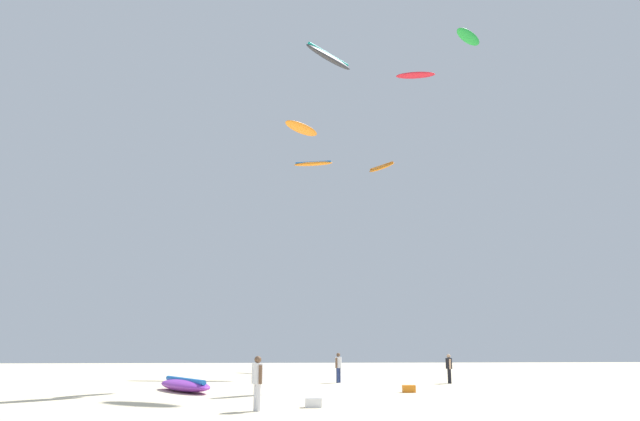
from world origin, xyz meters
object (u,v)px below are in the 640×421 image
at_px(person_left, 338,365).
at_px(kite_aloft_5, 468,37).
at_px(kite_aloft_1, 313,164).
at_px(kite_aloft_4, 381,167).
at_px(person_foreground, 258,379).
at_px(person_midground, 449,366).
at_px(gear_bag, 313,403).
at_px(kite_aloft_0, 329,57).
at_px(kite_grounded_near, 185,385).
at_px(kite_aloft_6, 416,75).
at_px(kite_aloft_2, 302,128).
at_px(cooler_box, 409,389).

bearing_deg(person_left, kite_aloft_5, -133.23).
xyz_separation_m(kite_aloft_1, kite_aloft_4, (7.28, 10.70, 3.07)).
bearing_deg(person_foreground, person_midground, 28.45).
relative_size(gear_bag, kite_aloft_4, 0.16).
bearing_deg(kite_aloft_0, kite_aloft_5, 16.12).
bearing_deg(kite_grounded_near, gear_bag, -53.93).
relative_size(kite_aloft_4, kite_aloft_6, 0.95).
bearing_deg(kite_aloft_2, kite_aloft_0, -4.82).
distance_m(gear_bag, kite_aloft_6, 39.30).
height_order(person_foreground, gear_bag, person_foreground).
xyz_separation_m(person_left, gear_bag, (-2.21, -13.69, -0.81)).
distance_m(kite_grounded_near, kite_aloft_2, 16.24).
relative_size(person_left, gear_bag, 2.95).
height_order(person_left, kite_aloft_5, kite_aloft_5).
height_order(kite_grounded_near, kite_aloft_1, kite_aloft_1).
bearing_deg(kite_aloft_6, kite_grounded_near, -128.62).
relative_size(person_left, kite_aloft_1, 0.52).
bearing_deg(kite_aloft_0, person_foreground, -104.62).
xyz_separation_m(person_midground, kite_aloft_0, (-6.71, -0.26, 18.43)).
bearing_deg(kite_aloft_4, kite_aloft_2, -111.53).
bearing_deg(cooler_box, kite_aloft_2, 127.29).
distance_m(kite_aloft_4, kite_aloft_5, 19.67).
bearing_deg(cooler_box, person_foreground, -131.55).
bearing_deg(person_midground, person_left, -11.62).
height_order(kite_aloft_1, kite_aloft_6, kite_aloft_6).
bearing_deg(gear_bag, kite_grounded_near, 126.07).
distance_m(kite_aloft_2, kite_aloft_6, 21.69).
height_order(kite_aloft_0, kite_aloft_4, kite_aloft_0).
bearing_deg(kite_grounded_near, cooler_box, -6.66).
relative_size(kite_grounded_near, kite_aloft_4, 1.51).
xyz_separation_m(gear_bag, kite_aloft_2, (-0.02, 12.54, 14.59)).
relative_size(person_foreground, gear_bag, 3.10).
relative_size(kite_aloft_1, kite_aloft_6, 0.89).
bearing_deg(kite_aloft_0, kite_aloft_6, 59.49).
height_order(person_left, kite_aloft_4, kite_aloft_4).
height_order(person_foreground, cooler_box, person_foreground).
xyz_separation_m(kite_grounded_near, kite_aloft_4, (14.08, 26.81, 18.73)).
height_order(gear_bag, kite_aloft_1, kite_aloft_1).
height_order(person_midground, kite_aloft_5, kite_aloft_5).
relative_size(person_foreground, kite_aloft_0, 0.46).
relative_size(cooler_box, kite_aloft_5, 0.21).
bearing_deg(kite_aloft_5, gear_bag, -126.87).
xyz_separation_m(person_midground, kite_aloft_1, (-7.03, 11.00, 15.03)).
relative_size(kite_grounded_near, kite_aloft_5, 1.96).
height_order(person_foreground, kite_aloft_2, kite_aloft_2).
height_order(kite_aloft_1, kite_aloft_4, kite_aloft_4).
bearing_deg(kite_aloft_0, kite_aloft_1, 91.59).
relative_size(person_foreground, kite_aloft_5, 0.66).
bearing_deg(kite_aloft_0, kite_grounded_near, -145.71).
relative_size(person_left, kite_grounded_near, 0.32).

